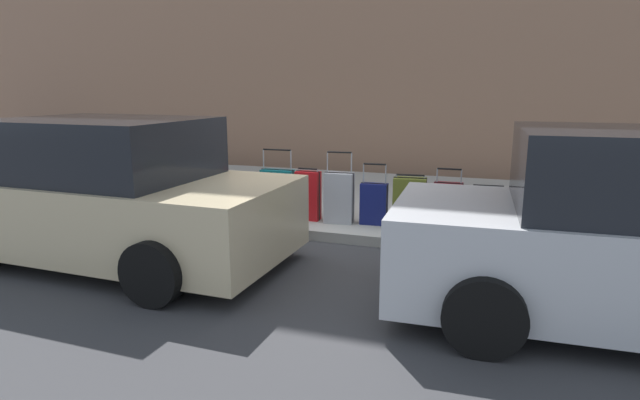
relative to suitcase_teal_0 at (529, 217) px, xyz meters
The scene contains 13 objects.
ground_plane 2.95m from the suitcase_teal_0, 11.56° to the left, with size 40.00×40.00×0.00m, color #333335.
sidewalk_curb 3.46m from the suitcase_teal_0, 33.87° to the right, with size 18.00×5.00×0.14m, color #9E9B93.
suitcase_teal_0 is the anchor object (origin of this frame).
suitcase_black_1 0.52m from the suitcase_teal_0, ahead, with size 0.45×0.29×0.67m.
suitcase_maroon_2 1.03m from the suitcase_teal_0, ahead, with size 0.38×0.22×0.85m.
suitcase_olive_3 1.53m from the suitcase_teal_0, ahead, with size 0.45×0.28×0.75m.
suitcase_navy_4 2.03m from the suitcase_teal_0, ahead, with size 0.38×0.20×0.87m.
suitcase_silver_5 2.52m from the suitcase_teal_0, ahead, with size 0.42×0.27×1.03m.
suitcase_red_6 2.99m from the suitcase_teal_0, ahead, with size 0.36×0.19×0.77m.
suitcase_teal_7 3.51m from the suitcase_teal_0, ahead, with size 0.50×0.21×1.01m.
fire_hydrant 4.55m from the suitcase_teal_0, ahead, with size 0.39×0.21×0.75m.
bollard_post 5.29m from the suitcase_teal_0, ahead, with size 0.17×0.17×0.68m, color brown.
parked_car_beige_1 5.19m from the suitcase_teal_0, 23.43° to the left, with size 4.39×2.20×1.68m.
Camera 1 is at (-2.43, 6.29, 2.04)m, focal length 29.03 mm.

